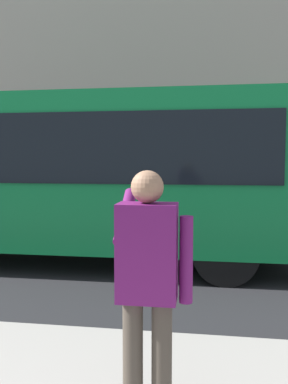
# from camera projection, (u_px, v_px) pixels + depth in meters

# --- Properties ---
(ground_plane) EXTENTS (60.00, 60.00, 0.00)m
(ground_plane) POSITION_uv_depth(u_px,v_px,m) (174.00, 261.00, 7.66)
(ground_plane) COLOR #232326
(building_facade_far) EXTENTS (28.00, 1.55, 12.00)m
(building_facade_far) POSITION_uv_depth(u_px,v_px,m) (190.00, 41.00, 13.88)
(building_facade_far) COLOR #A89E8E
(building_facade_far) RESTS_ON ground_plane
(red_bus) EXTENTS (9.05, 2.54, 3.08)m
(red_bus) POSITION_uv_depth(u_px,v_px,m) (60.00, 172.00, 7.60)
(red_bus) COLOR #0F7238
(red_bus) RESTS_ON ground_plane
(pedestrian_photographer) EXTENTS (0.53, 0.52, 1.70)m
(pedestrian_photographer) POSITION_uv_depth(u_px,v_px,m) (148.00, 275.00, 2.73)
(pedestrian_photographer) COLOR #4C4238
(pedestrian_photographer) RESTS_ON sidewalk_curb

